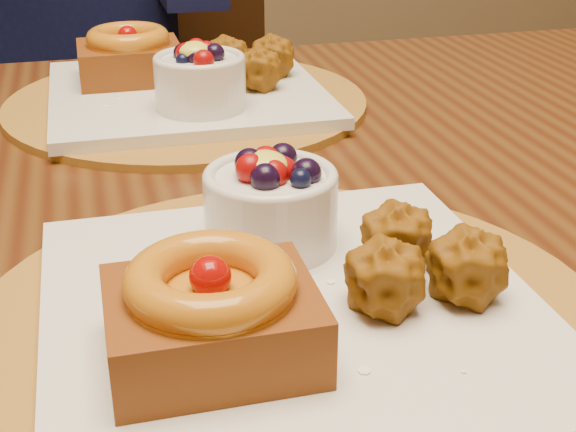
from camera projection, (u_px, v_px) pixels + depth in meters
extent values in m
cube|color=#3C1A0A|center=(225.00, 207.00, 0.67)|extent=(1.60, 0.90, 0.04)
cylinder|color=brown|center=(292.00, 323.00, 0.47)|extent=(0.38, 0.38, 0.01)
cube|color=white|center=(292.00, 309.00, 0.46)|extent=(0.28, 0.28, 0.01)
cube|color=#4F1B07|center=(213.00, 325.00, 0.40)|extent=(0.10, 0.09, 0.04)
torus|color=#B7640B|center=(210.00, 280.00, 0.39)|extent=(0.09, 0.09, 0.02)
sphere|color=#8B0602|center=(210.00, 277.00, 0.39)|extent=(0.02, 0.02, 0.02)
sphere|color=#854E09|center=(395.00, 238.00, 0.49)|extent=(0.04, 0.04, 0.04)
sphere|color=#854E09|center=(384.00, 280.00, 0.44)|extent=(0.04, 0.04, 0.04)
sphere|color=#854E09|center=(466.00, 269.00, 0.45)|extent=(0.04, 0.04, 0.04)
cylinder|color=white|center=(271.00, 210.00, 0.51)|extent=(0.09, 0.09, 0.05)
torus|color=white|center=(270.00, 176.00, 0.50)|extent=(0.09, 0.09, 0.01)
ellipsoid|color=yellow|center=(264.00, 165.00, 0.50)|extent=(0.03, 0.03, 0.02)
cylinder|color=brown|center=(187.00, 102.00, 0.85)|extent=(0.38, 0.38, 0.01)
cube|color=white|center=(186.00, 93.00, 0.85)|extent=(0.28, 0.28, 0.01)
cube|color=#4F1B07|center=(130.00, 62.00, 0.86)|extent=(0.11, 0.09, 0.04)
torus|color=#B7640B|center=(128.00, 38.00, 0.85)|extent=(0.09, 0.09, 0.02)
sphere|color=#8B0602|center=(128.00, 36.00, 0.85)|extent=(0.02, 0.02, 0.02)
sphere|color=#854E09|center=(259.00, 71.00, 0.83)|extent=(0.04, 0.04, 0.04)
sphere|color=#854E09|center=(226.00, 61.00, 0.87)|extent=(0.04, 0.04, 0.04)
sphere|color=#854E09|center=(272.00, 58.00, 0.88)|extent=(0.04, 0.04, 0.04)
cylinder|color=white|center=(200.00, 84.00, 0.77)|extent=(0.09, 0.09, 0.05)
torus|color=white|center=(199.00, 59.00, 0.76)|extent=(0.09, 0.09, 0.01)
ellipsoid|color=yellow|center=(194.00, 50.00, 0.76)|extent=(0.03, 0.03, 0.02)
cube|color=black|center=(187.00, 165.00, 1.45)|extent=(0.53, 0.53, 0.04)
cylinder|color=black|center=(114.00, 365.00, 1.32)|extent=(0.04, 0.04, 0.46)
cylinder|color=black|center=(333.00, 313.00, 1.46)|extent=(0.04, 0.04, 0.46)
cylinder|color=black|center=(71.00, 258.00, 1.65)|extent=(0.04, 0.04, 0.46)
cylinder|color=black|center=(253.00, 224.00, 1.79)|extent=(0.04, 0.04, 0.46)
cube|color=black|center=(148.00, 8.00, 1.52)|extent=(0.46, 0.11, 0.49)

